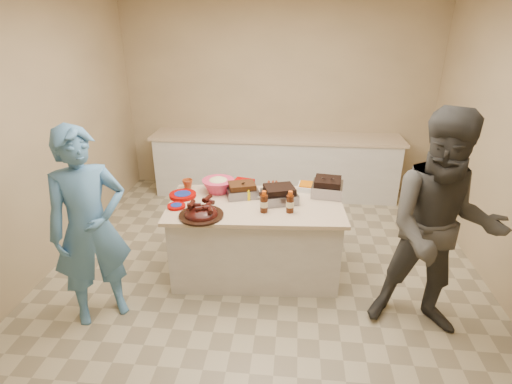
# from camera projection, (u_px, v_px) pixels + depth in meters

# --- Properties ---
(room) EXTENTS (4.50, 5.00, 2.70)m
(room) POSITION_uv_depth(u_px,v_px,m) (263.00, 279.00, 4.11)
(room) COLOR tan
(room) RESTS_ON ground
(back_counter) EXTENTS (3.60, 0.64, 0.90)m
(back_counter) POSITION_uv_depth(u_px,v_px,m) (275.00, 165.00, 5.93)
(back_counter) COLOR silver
(back_counter) RESTS_ON ground
(island) EXTENTS (1.75, 1.00, 0.80)m
(island) POSITION_uv_depth(u_px,v_px,m) (256.00, 272.00, 4.22)
(island) COLOR silver
(island) RESTS_ON ground
(rib_platter) EXTENTS (0.52, 0.52, 0.16)m
(rib_platter) POSITION_uv_depth(u_px,v_px,m) (201.00, 216.00, 3.65)
(rib_platter) COLOR #390E0A
(rib_platter) RESTS_ON island
(pulled_pork_tray) EXTENTS (0.36, 0.31, 0.09)m
(pulled_pork_tray) POSITION_uv_depth(u_px,v_px,m) (242.00, 196.00, 4.05)
(pulled_pork_tray) COLOR #47230F
(pulled_pork_tray) RESTS_ON island
(brisket_tray) EXTENTS (0.40, 0.36, 0.10)m
(brisket_tray) POSITION_uv_depth(u_px,v_px,m) (279.00, 201.00, 3.94)
(brisket_tray) COLOR black
(brisket_tray) RESTS_ON island
(roasting_pan) EXTENTS (0.34, 0.34, 0.12)m
(roasting_pan) POSITION_uv_depth(u_px,v_px,m) (327.00, 195.00, 4.08)
(roasting_pan) COLOR gray
(roasting_pan) RESTS_ON island
(coleslaw_bowl) EXTENTS (0.35, 0.35, 0.23)m
(coleslaw_bowl) POSITION_uv_depth(u_px,v_px,m) (219.00, 192.00, 4.15)
(coleslaw_bowl) COLOR #CC2E50
(coleslaw_bowl) RESTS_ON island
(sausage_plate) EXTENTS (0.32, 0.32, 0.05)m
(sausage_plate) POSITION_uv_depth(u_px,v_px,m) (277.00, 191.00, 4.17)
(sausage_plate) COLOR silver
(sausage_plate) RESTS_ON island
(mac_cheese_dish) EXTENTS (0.30, 0.23, 0.07)m
(mac_cheese_dish) POSITION_uv_depth(u_px,v_px,m) (311.00, 190.00, 4.20)
(mac_cheese_dish) COLOR #D36D04
(mac_cheese_dish) RESTS_ON island
(bbq_bottle_a) EXTENTS (0.08, 0.08, 0.21)m
(bbq_bottle_a) POSITION_uv_depth(u_px,v_px,m) (264.00, 212.00, 3.73)
(bbq_bottle_a) COLOR #391608
(bbq_bottle_a) RESTS_ON island
(bbq_bottle_b) EXTENTS (0.08, 0.08, 0.21)m
(bbq_bottle_b) POSITION_uv_depth(u_px,v_px,m) (290.00, 212.00, 3.72)
(bbq_bottle_b) COLOR #391608
(bbq_bottle_b) RESTS_ON island
(mustard_bottle) EXTENTS (0.04, 0.04, 0.11)m
(mustard_bottle) POSITION_uv_depth(u_px,v_px,m) (249.00, 200.00, 3.97)
(mustard_bottle) COLOR #FEE200
(mustard_bottle) RESTS_ON island
(sauce_bowl) EXTENTS (0.12, 0.05, 0.12)m
(sauce_bowl) POSITION_uv_depth(u_px,v_px,m) (260.00, 197.00, 4.02)
(sauce_bowl) COLOR silver
(sauce_bowl) RESTS_ON island
(plate_stack_large) EXTENTS (0.29, 0.29, 0.03)m
(plate_stack_large) POSITION_uv_depth(u_px,v_px,m) (183.00, 197.00, 4.04)
(plate_stack_large) COLOR #8E0200
(plate_stack_large) RESTS_ON island
(plate_stack_small) EXTENTS (0.18, 0.18, 0.02)m
(plate_stack_small) POSITION_uv_depth(u_px,v_px,m) (176.00, 207.00, 3.81)
(plate_stack_small) COLOR #8E0200
(plate_stack_small) RESTS_ON island
(plastic_cup) EXTENTS (0.12, 0.11, 0.11)m
(plastic_cup) POSITION_uv_depth(u_px,v_px,m) (188.00, 189.00, 4.23)
(plastic_cup) COLOR #983F1A
(plastic_cup) RESTS_ON island
(basket_stack) EXTENTS (0.23, 0.19, 0.10)m
(basket_stack) POSITION_uv_depth(u_px,v_px,m) (244.00, 189.00, 4.22)
(basket_stack) COLOR #8E0200
(basket_stack) RESTS_ON island
(guest_blue) EXTENTS (1.54, 1.78, 0.42)m
(guest_blue) POSITION_uv_depth(u_px,v_px,m) (106.00, 312.00, 3.65)
(guest_blue) COLOR #4B80B1
(guest_blue) RESTS_ON ground
(guest_gray) EXTENTS (1.19, 2.02, 0.72)m
(guest_gray) POSITION_uv_depth(u_px,v_px,m) (421.00, 324.00, 3.50)
(guest_gray) COLOR #45443F
(guest_gray) RESTS_ON ground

